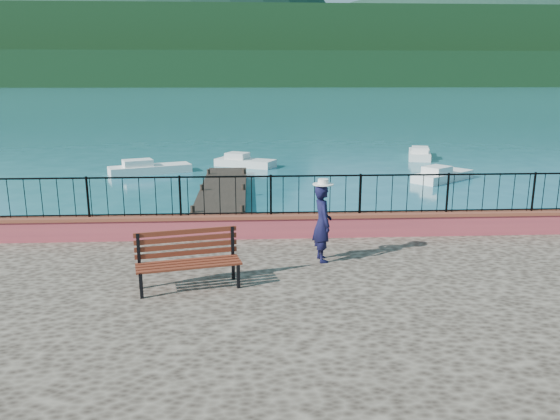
{
  "coord_description": "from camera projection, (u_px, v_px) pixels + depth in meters",
  "views": [
    {
      "loc": [
        -0.8,
        -9.31,
        5.06
      ],
      "look_at": [
        -0.17,
        2.0,
        2.3
      ],
      "focal_mm": 35.0,
      "sensor_mm": 36.0,
      "label": 1
    }
  ],
  "objects": [
    {
      "name": "ground",
      "position": [
        295.0,
        353.0,
        10.28
      ],
      "size": [
        2000.0,
        2000.0,
        0.0
      ],
      "primitive_type": "plane",
      "color": "#19596B",
      "rests_on": "ground"
    },
    {
      "name": "parapet",
      "position": [
        283.0,
        225.0,
        13.51
      ],
      "size": [
        28.0,
        0.46,
        0.58
      ],
      "primitive_type": "cube",
      "color": "#BA434A",
      "rests_on": "promenade"
    },
    {
      "name": "railing",
      "position": [
        283.0,
        195.0,
        13.33
      ],
      "size": [
        27.0,
        0.05,
        0.95
      ],
      "primitive_type": "cube",
      "color": "black",
      "rests_on": "parapet"
    },
    {
      "name": "dock",
      "position": [
        220.0,
        204.0,
        21.77
      ],
      "size": [
        2.0,
        16.0,
        0.3
      ],
      "primitive_type": "cube",
      "color": "#2D231C",
      "rests_on": "ground"
    },
    {
      "name": "far_forest",
      "position": [
        250.0,
        70.0,
        299.14
      ],
      "size": [
        900.0,
        60.0,
        18.0
      ],
      "primitive_type": "cube",
      "color": "black",
      "rests_on": "ground"
    },
    {
      "name": "foothills",
      "position": [
        250.0,
        50.0,
        354.26
      ],
      "size": [
        900.0,
        120.0,
        44.0
      ],
      "primitive_type": "cube",
      "color": "black",
      "rests_on": "ground"
    },
    {
      "name": "companion_hill",
      "position": [
        462.0,
        82.0,
        565.39
      ],
      "size": [
        448.0,
        384.0,
        180.0
      ],
      "primitive_type": "ellipsoid",
      "color": "#142D23",
      "rests_on": "ground"
    },
    {
      "name": "park_bench",
      "position": [
        189.0,
        272.0,
        10.23
      ],
      "size": [
        2.02,
        1.05,
        1.07
      ],
      "rotation": [
        0.0,
        0.0,
        0.23
      ],
      "color": "black",
      "rests_on": "promenade"
    },
    {
      "name": "person",
      "position": [
        322.0,
        223.0,
        11.62
      ],
      "size": [
        0.48,
        0.66,
        1.67
      ],
      "primitive_type": "imported",
      "rotation": [
        0.0,
        0.0,
        1.71
      ],
      "color": "black",
      "rests_on": "promenade"
    },
    {
      "name": "hat",
      "position": [
        323.0,
        182.0,
        11.41
      ],
      "size": [
        0.44,
        0.44,
        0.12
      ],
      "primitive_type": "cylinder",
      "color": "white",
      "rests_on": "person"
    },
    {
      "name": "boat_2",
      "position": [
        443.0,
        173.0,
        27.38
      ],
      "size": [
        3.65,
        3.24,
        0.8
      ],
      "primitive_type": "cube",
      "rotation": [
        0.0,
        0.0,
        0.66
      ],
      "color": "silver",
      "rests_on": "ground"
    },
    {
      "name": "boat_3",
      "position": [
        150.0,
        166.0,
        29.5
      ],
      "size": [
        4.49,
        2.82,
        0.8
      ],
      "primitive_type": "cube",
      "rotation": [
        0.0,
        0.0,
        0.38
      ],
      "color": "white",
      "rests_on": "ground"
    },
    {
      "name": "boat_4",
      "position": [
        245.0,
        160.0,
        31.72
      ],
      "size": [
        3.67,
        2.72,
        0.8
      ],
      "primitive_type": "cube",
      "rotation": [
        0.0,
        0.0,
        -0.47
      ],
      "color": "silver",
      "rests_on": "ground"
    },
    {
      "name": "boat_5",
      "position": [
        420.0,
        152.0,
        35.12
      ],
      "size": [
        2.35,
        4.18,
        0.8
      ],
      "primitive_type": "cube",
      "rotation": [
        0.0,
        0.0,
        1.29
      ],
      "color": "silver",
      "rests_on": "ground"
    }
  ]
}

